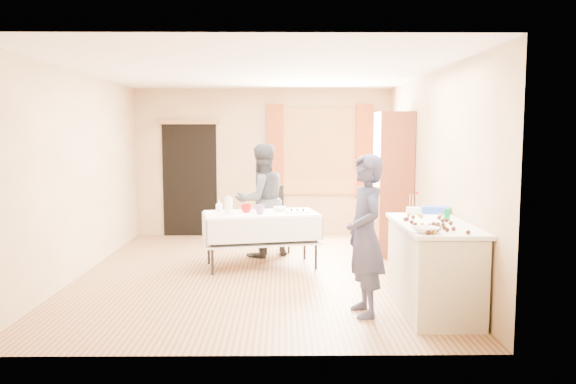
{
  "coord_description": "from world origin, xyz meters",
  "views": [
    {
      "loc": [
        0.34,
        -7.2,
        1.82
      ],
      "look_at": [
        0.41,
        0.0,
        1.07
      ],
      "focal_mm": 35.0,
      "sensor_mm": 36.0,
      "label": 1
    }
  ],
  "objects_px": {
    "cabinet": "(393,184)",
    "girl": "(365,235)",
    "counter": "(433,267)",
    "party_table": "(261,234)",
    "woman": "(262,200)",
    "chair": "(274,232)"
  },
  "relations": [
    {
      "from": "counter",
      "to": "woman",
      "type": "bearing_deg",
      "value": 125.74
    },
    {
      "from": "cabinet",
      "to": "counter",
      "type": "relative_size",
      "value": 1.42
    },
    {
      "from": "cabinet",
      "to": "chair",
      "type": "bearing_deg",
      "value": 171.29
    },
    {
      "from": "cabinet",
      "to": "chair",
      "type": "distance_m",
      "value": 1.96
    },
    {
      "from": "girl",
      "to": "woman",
      "type": "relative_size",
      "value": 0.97
    },
    {
      "from": "counter",
      "to": "woman",
      "type": "height_order",
      "value": "woman"
    },
    {
      "from": "counter",
      "to": "party_table",
      "type": "distance_m",
      "value": 2.66
    },
    {
      "from": "woman",
      "to": "party_table",
      "type": "bearing_deg",
      "value": 62.63
    },
    {
      "from": "counter",
      "to": "party_table",
      "type": "relative_size",
      "value": 0.9
    },
    {
      "from": "counter",
      "to": "party_table",
      "type": "height_order",
      "value": "counter"
    },
    {
      "from": "girl",
      "to": "party_table",
      "type": "bearing_deg",
      "value": -161.02
    },
    {
      "from": "counter",
      "to": "woman",
      "type": "distance_m",
      "value": 3.2
    },
    {
      "from": "counter",
      "to": "chair",
      "type": "distance_m",
      "value": 3.37
    },
    {
      "from": "cabinet",
      "to": "girl",
      "type": "xyz_separation_m",
      "value": [
        -0.82,
        -2.78,
        -0.26
      ]
    },
    {
      "from": "chair",
      "to": "girl",
      "type": "bearing_deg",
      "value": -90.14
    },
    {
      "from": "woman",
      "to": "cabinet",
      "type": "bearing_deg",
      "value": 152.96
    },
    {
      "from": "cabinet",
      "to": "party_table",
      "type": "xyz_separation_m",
      "value": [
        -1.94,
        -0.72,
        -0.62
      ]
    },
    {
      "from": "party_table",
      "to": "chair",
      "type": "xyz_separation_m",
      "value": [
        0.16,
        1.0,
        -0.15
      ]
    },
    {
      "from": "cabinet",
      "to": "counter",
      "type": "height_order",
      "value": "cabinet"
    },
    {
      "from": "cabinet",
      "to": "girl",
      "type": "height_order",
      "value": "cabinet"
    },
    {
      "from": "party_table",
      "to": "woman",
      "type": "distance_m",
      "value": 0.77
    },
    {
      "from": "woman",
      "to": "chair",
      "type": "bearing_deg",
      "value": -146.37
    }
  ]
}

